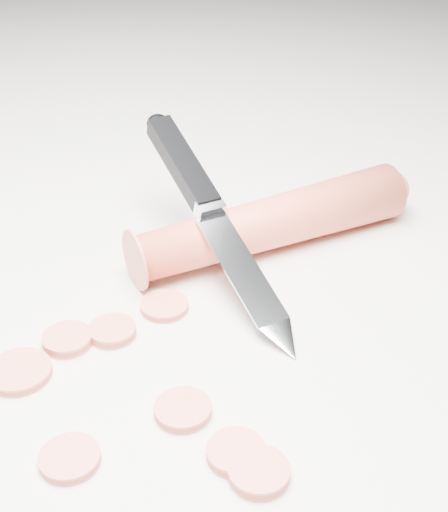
% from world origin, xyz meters
% --- Properties ---
extents(ground, '(2.40, 2.40, 0.00)m').
position_xyz_m(ground, '(0.00, 0.00, 0.00)').
color(ground, silver).
rests_on(ground, ground).
extents(carrot, '(0.18, 0.19, 0.04)m').
position_xyz_m(carrot, '(0.02, 0.11, 0.02)').
color(carrot, '#E34B32').
rests_on(carrot, ground).
extents(carrot_slice_0, '(0.04, 0.04, 0.01)m').
position_xyz_m(carrot_slice_0, '(-0.08, -0.08, 0.00)').
color(carrot_slice_0, '#E4674F').
rests_on(carrot_slice_0, ground).
extents(carrot_slice_1, '(0.03, 0.03, 0.01)m').
position_xyz_m(carrot_slice_1, '(-0.07, -0.04, 0.00)').
color(carrot_slice_1, '#E4674F').
rests_on(carrot_slice_1, ground).
extents(carrot_slice_2, '(0.03, 0.03, 0.01)m').
position_xyz_m(carrot_slice_2, '(-0.04, -0.03, 0.00)').
color(carrot_slice_2, '#E4674F').
rests_on(carrot_slice_2, ground).
extents(carrot_slice_3, '(0.03, 0.03, 0.01)m').
position_xyz_m(carrot_slice_3, '(0.03, -0.07, 0.00)').
color(carrot_slice_3, '#E4674F').
rests_on(carrot_slice_3, ground).
extents(carrot_slice_4, '(0.03, 0.03, 0.01)m').
position_xyz_m(carrot_slice_4, '(0.08, -0.10, 0.00)').
color(carrot_slice_4, '#E4674F').
rests_on(carrot_slice_4, ground).
extents(carrot_slice_5, '(0.03, 0.03, 0.01)m').
position_xyz_m(carrot_slice_5, '(-0.02, 0.01, 0.00)').
color(carrot_slice_5, '#E4674F').
rests_on(carrot_slice_5, ground).
extents(carrot_slice_6, '(0.03, 0.03, 0.01)m').
position_xyz_m(carrot_slice_6, '(-0.02, -0.13, 0.00)').
color(carrot_slice_6, '#E4674F').
rests_on(carrot_slice_6, ground).
extents(carrot_slice_7, '(0.03, 0.03, 0.01)m').
position_xyz_m(carrot_slice_7, '(0.06, -0.09, 0.00)').
color(carrot_slice_7, '#E4674F').
rests_on(carrot_slice_7, ground).
extents(kitchen_knife, '(0.18, 0.17, 0.09)m').
position_xyz_m(kitchen_knife, '(-0.01, 0.07, 0.04)').
color(kitchen_knife, silver).
rests_on(kitchen_knife, ground).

